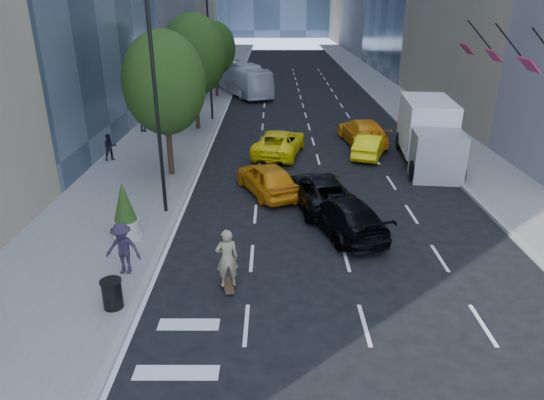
{
  "coord_description": "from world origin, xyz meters",
  "views": [
    {
      "loc": [
        -1.71,
        -15.81,
        8.91
      ],
      "look_at": [
        -1.75,
        1.77,
        1.6
      ],
      "focal_mm": 32.0,
      "sensor_mm": 36.0,
      "label": 1
    }
  ],
  "objects_px": {
    "planter_shrub": "(125,212)",
    "trash_can": "(112,295)",
    "black_sedan_mercedes": "(344,215)",
    "city_bus": "(242,79)",
    "box_truck": "(429,133)",
    "skateboarder": "(227,262)",
    "black_sedan_lincoln": "(321,191)"
  },
  "relations": [
    {
      "from": "trash_can",
      "to": "black_sedan_lincoln",
      "type": "bearing_deg",
      "value": 49.55
    },
    {
      "from": "box_truck",
      "to": "trash_can",
      "type": "relative_size",
      "value": 8.47
    },
    {
      "from": "trash_can",
      "to": "planter_shrub",
      "type": "xyz_separation_m",
      "value": [
        -0.86,
        4.66,
        0.67
      ]
    },
    {
      "from": "box_truck",
      "to": "skateboarder",
      "type": "bearing_deg",
      "value": -121.33
    },
    {
      "from": "black_sedan_lincoln",
      "to": "black_sedan_mercedes",
      "type": "height_order",
      "value": "black_sedan_mercedes"
    },
    {
      "from": "skateboarder",
      "to": "trash_can",
      "type": "xyz_separation_m",
      "value": [
        -3.4,
        -1.26,
        -0.42
      ]
    },
    {
      "from": "black_sedan_mercedes",
      "to": "planter_shrub",
      "type": "distance_m",
      "value": 8.72
    },
    {
      "from": "planter_shrub",
      "to": "black_sedan_lincoln",
      "type": "bearing_deg",
      "value": 24.72
    },
    {
      "from": "skateboarder",
      "to": "city_bus",
      "type": "height_order",
      "value": "city_bus"
    },
    {
      "from": "black_sedan_lincoln",
      "to": "black_sedan_mercedes",
      "type": "xyz_separation_m",
      "value": [
        0.7,
        -2.76,
        0.02
      ]
    },
    {
      "from": "skateboarder",
      "to": "box_truck",
      "type": "distance_m",
      "value": 17.0
    },
    {
      "from": "skateboarder",
      "to": "trash_can",
      "type": "bearing_deg",
      "value": 7.35
    },
    {
      "from": "black_sedan_mercedes",
      "to": "city_bus",
      "type": "height_order",
      "value": "city_bus"
    },
    {
      "from": "planter_shrub",
      "to": "box_truck",
      "type": "bearing_deg",
      "value": 34.22
    },
    {
      "from": "black_sedan_lincoln",
      "to": "black_sedan_mercedes",
      "type": "distance_m",
      "value": 2.84
    },
    {
      "from": "city_bus",
      "to": "planter_shrub",
      "type": "xyz_separation_m",
      "value": [
        -2.66,
        -32.37,
        -0.25
      ]
    },
    {
      "from": "black_sedan_lincoln",
      "to": "trash_can",
      "type": "bearing_deg",
      "value": 38.38
    },
    {
      "from": "planter_shrub",
      "to": "trash_can",
      "type": "bearing_deg",
      "value": -79.56
    },
    {
      "from": "box_truck",
      "to": "planter_shrub",
      "type": "relative_size",
      "value": 3.26
    },
    {
      "from": "skateboarder",
      "to": "city_bus",
      "type": "relative_size",
      "value": 0.19
    },
    {
      "from": "box_truck",
      "to": "trash_can",
      "type": "bearing_deg",
      "value": -126.76
    },
    {
      "from": "black_sedan_lincoln",
      "to": "black_sedan_mercedes",
      "type": "bearing_deg",
      "value": 93.08
    },
    {
      "from": "black_sedan_mercedes",
      "to": "planter_shrub",
      "type": "height_order",
      "value": "planter_shrub"
    },
    {
      "from": "trash_can",
      "to": "planter_shrub",
      "type": "distance_m",
      "value": 4.79
    },
    {
      "from": "city_bus",
      "to": "black_sedan_lincoln",
      "type": "bearing_deg",
      "value": -101.81
    },
    {
      "from": "black_sedan_lincoln",
      "to": "planter_shrub",
      "type": "bearing_deg",
      "value": 13.55
    },
    {
      "from": "skateboarder",
      "to": "black_sedan_mercedes",
      "type": "bearing_deg",
      "value": -148.51
    },
    {
      "from": "black_sedan_mercedes",
      "to": "trash_can",
      "type": "distance_m",
      "value": 9.59
    },
    {
      "from": "black_sedan_lincoln",
      "to": "planter_shrub",
      "type": "xyz_separation_m",
      "value": [
        -7.96,
        -3.66,
        0.54
      ]
    },
    {
      "from": "skateboarder",
      "to": "black_sedan_lincoln",
      "type": "bearing_deg",
      "value": -130.57
    },
    {
      "from": "city_bus",
      "to": "box_truck",
      "type": "relative_size",
      "value": 1.42
    },
    {
      "from": "city_bus",
      "to": "trash_can",
      "type": "height_order",
      "value": "city_bus"
    }
  ]
}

